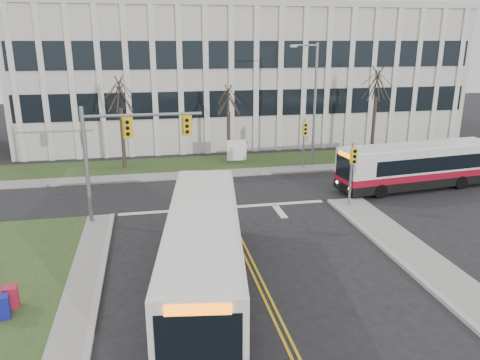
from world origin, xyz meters
name	(u,v)px	position (x,y,z in m)	size (l,w,h in m)	color
ground	(256,274)	(0.00, 0.00, 0.00)	(120.00, 120.00, 0.00)	black
sidewalk_cross	(276,170)	(5.00, 15.20, 0.07)	(44.00, 1.60, 0.14)	#9E9B93
building_lawn	(266,161)	(5.00, 18.00, 0.06)	(44.00, 5.00, 0.12)	#32471E
office_building	(238,75)	(5.00, 30.00, 6.00)	(40.00, 16.00, 12.00)	beige
mast_arm_signal	(119,144)	(-5.62, 7.16, 4.26)	(6.11, 0.38, 6.20)	slate
signal_pole_near	(352,166)	(7.20, 6.90, 2.50)	(0.34, 0.39, 3.80)	slate
signal_pole_far	(304,137)	(7.20, 15.40, 2.50)	(0.34, 0.39, 3.80)	slate
streetlight	(313,98)	(8.03, 16.20, 5.19)	(2.15, 0.25, 9.20)	slate
directory_sign	(237,151)	(2.50, 17.50, 1.17)	(1.50, 0.12, 2.00)	slate
tree_left	(120,96)	(-6.00, 18.00, 5.51)	(1.80, 1.80, 7.70)	#42352B
tree_mid	(228,101)	(2.00, 18.20, 4.88)	(1.80, 1.80, 6.82)	#42352B
tree_right	(377,85)	(14.00, 18.00, 5.91)	(1.80, 1.80, 8.25)	#42352B
bus_main	(204,254)	(-2.25, -0.96, 1.59)	(2.59, 11.96, 3.19)	silver
bus_cross	(417,167)	(12.95, 9.50, 1.43)	(2.32, 10.73, 2.86)	silver
newspaper_box_blue	(2,308)	(-9.36, -1.59, 0.47)	(0.50, 0.45, 0.95)	navy
newspaper_box_red	(11,299)	(-9.24, -0.96, 0.47)	(0.50, 0.45, 0.95)	#AC1630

